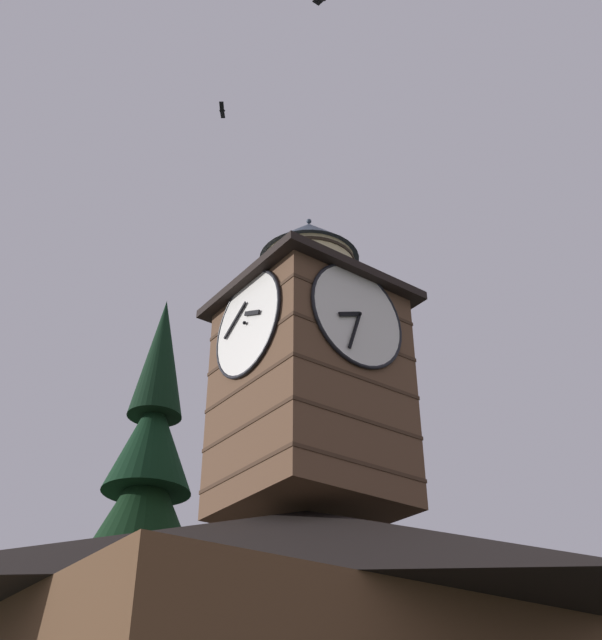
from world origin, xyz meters
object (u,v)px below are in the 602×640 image
Objects in this scene: clock_tower at (310,370)px; pine_tree_behind at (135,590)px; flying_bird_high at (222,111)px; moon at (259,582)px.

clock_tower is 9.16m from pine_tree_behind.
flying_bird_high is (2.96, -0.72, 8.87)m from clock_tower.
flying_bird_high is (2.05, 7.10, 13.54)m from pine_tree_behind.
pine_tree_behind is at bearing -83.39° from clock_tower.
clock_tower is 9.38m from flying_bird_high.
clock_tower is at bearing 96.61° from pine_tree_behind.
pine_tree_behind is 25.88m from moon.
moon is (-15.99, -26.54, 1.16)m from clock_tower.
clock_tower is 0.54× the size of pine_tree_behind.
pine_tree_behind reaches higher than clock_tower.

